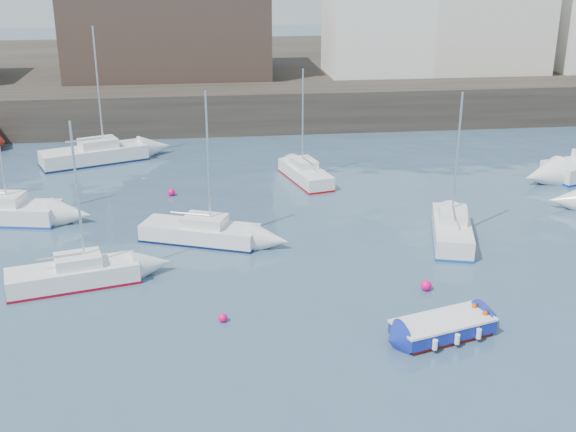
{
  "coord_description": "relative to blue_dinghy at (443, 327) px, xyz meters",
  "views": [
    {
      "loc": [
        -3.72,
        -18.03,
        12.86
      ],
      "look_at": [
        0.0,
        12.0,
        1.5
      ],
      "focal_mm": 45.0,
      "sensor_mm": 36.0,
      "label": 1
    }
  ],
  "objects": [
    {
      "name": "sailboat_c",
      "position": [
        3.28,
        8.54,
        0.14
      ],
      "size": [
        3.01,
        5.45,
        6.84
      ],
      "color": "white",
      "rests_on": "ground"
    },
    {
      "name": "sailboat_a",
      "position": [
        -13.41,
        5.78,
        0.09
      ],
      "size": [
        5.42,
        2.86,
        6.72
      ],
      "color": "white",
      "rests_on": "ground"
    },
    {
      "name": "buoy_near",
      "position": [
        -7.59,
        2.03,
        -0.38
      ],
      "size": [
        0.34,
        0.34,
        0.34
      ],
      "primitive_type": "sphere",
      "color": "#FF056F",
      "rests_on": "ground"
    },
    {
      "name": "buoy_mid",
      "position": [
        0.54,
        3.61,
        -0.38
      ],
      "size": [
        0.44,
        0.44,
        0.44
      ],
      "primitive_type": "sphere",
      "color": "#FF056F",
      "rests_on": "ground"
    },
    {
      "name": "sailboat_h",
      "position": [
        -14.8,
        23.68,
        0.17
      ],
      "size": [
        6.84,
        4.38,
        8.4
      ],
      "color": "white",
      "rests_on": "ground"
    },
    {
      "name": "buoy_far",
      "position": [
        -9.84,
        16.61,
        -0.38
      ],
      "size": [
        0.41,
        0.41,
        0.41
      ],
      "primitive_type": "sphere",
      "color": "#FF056F",
      "rests_on": "ground"
    },
    {
      "name": "blue_dinghy",
      "position": [
        0.0,
        0.0,
        0.0
      ],
      "size": [
        3.86,
        2.49,
        0.68
      ],
      "color": "maroon",
      "rests_on": "ground"
    },
    {
      "name": "water",
      "position": [
        -4.37,
        -3.34,
        -0.38
      ],
      "size": [
        220.0,
        220.0,
        0.0
      ],
      "primitive_type": "plane",
      "color": "#2D4760",
      "rests_on": "ground"
    },
    {
      "name": "land_strip",
      "position": [
        -4.37,
        49.66,
        1.02
      ],
      "size": [
        90.0,
        32.0,
        2.8
      ],
      "primitive_type": "cube",
      "color": "#28231E",
      "rests_on": "ground"
    },
    {
      "name": "warehouse",
      "position": [
        -10.37,
        39.66,
        6.24
      ],
      "size": [
        16.4,
        10.4,
        7.6
      ],
      "color": "#3D2D26",
      "rests_on": "land_strip"
    },
    {
      "name": "quay_wall",
      "position": [
        -4.37,
        31.66,
        1.12
      ],
      "size": [
        90.0,
        5.0,
        3.0
      ],
      "primitive_type": "cube",
      "color": "#28231E",
      "rests_on": "ground"
    },
    {
      "name": "bldg_east_d",
      "position": [
        6.63,
        38.16,
        6.98
      ],
      "size": [
        11.14,
        11.14,
        8.95
      ],
      "color": "white",
      "rests_on": "land_strip"
    },
    {
      "name": "sailboat_b",
      "position": [
        -8.3,
        9.84,
        0.08
      ],
      "size": [
        5.73,
        3.65,
        7.04
      ],
      "color": "white",
      "rests_on": "ground"
    },
    {
      "name": "sailboat_f",
      "position": [
        -2.16,
        18.35,
        0.07
      ],
      "size": [
        2.73,
        5.18,
        6.43
      ],
      "color": "white",
      "rests_on": "ground"
    }
  ]
}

